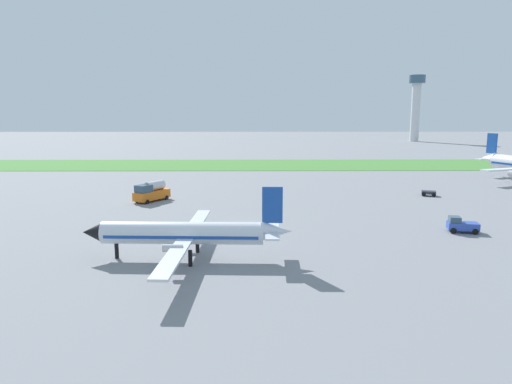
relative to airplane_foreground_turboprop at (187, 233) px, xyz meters
The scene contains 7 objects.
ground_plane 14.81m from the airplane_foreground_turboprop, 67.99° to the left, with size 600.00×600.00×0.00m, color gray.
grass_taxiway_strip 85.76m from the airplane_foreground_turboprop, 86.35° to the left, with size 360.00×28.00×0.08m, color #478438.
airplane_foreground_turboprop is the anchor object (origin of this frame).
fuel_truck_near_gate 32.94m from the airplane_foreground_turboprop, 108.14° to the left, with size 5.52×6.77×3.29m.
baggage_cart_midfield 52.24m from the airplane_foreground_turboprop, 43.20° to the left, with size 2.82×2.44×0.90m.
pushback_tug_by_runway 34.16m from the airplane_foreground_turboprop, 17.68° to the left, with size 3.88×2.64×1.95m.
control_tower 214.21m from the airplane_foreground_turboprop, 65.06° to the left, with size 8.00×8.00×33.19m.
Camera 1 is at (1.07, -58.81, 14.66)m, focal length 32.60 mm.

